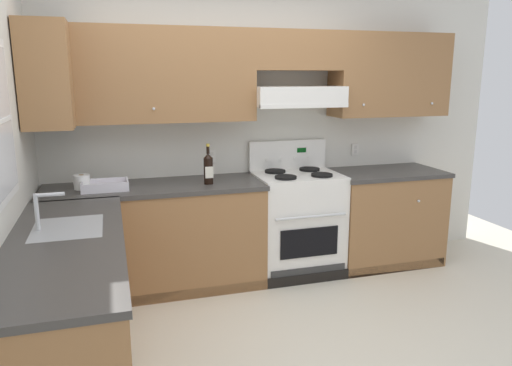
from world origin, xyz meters
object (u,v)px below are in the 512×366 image
object	(u,v)px
wine_bottle	(208,168)
paper_towel_roll	(82,182)
bowl	(105,187)
stove	(297,222)

from	to	relation	value
wine_bottle	paper_towel_roll	distance (m)	1.01
paper_towel_roll	bowl	bearing A→B (deg)	-25.00
paper_towel_roll	wine_bottle	bearing A→B (deg)	-6.22
bowl	paper_towel_roll	bearing A→B (deg)	155.00
stove	bowl	xyz separation A→B (m)	(-1.66, -0.06, 0.46)
stove	wine_bottle	xyz separation A→B (m)	(-0.83, -0.08, 0.57)
bowl	stove	bearing A→B (deg)	1.94
paper_towel_roll	stove	bearing A→B (deg)	-0.82
stove	paper_towel_roll	xyz separation A→B (m)	(-1.84, 0.03, 0.49)
wine_bottle	bowl	bearing A→B (deg)	178.13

